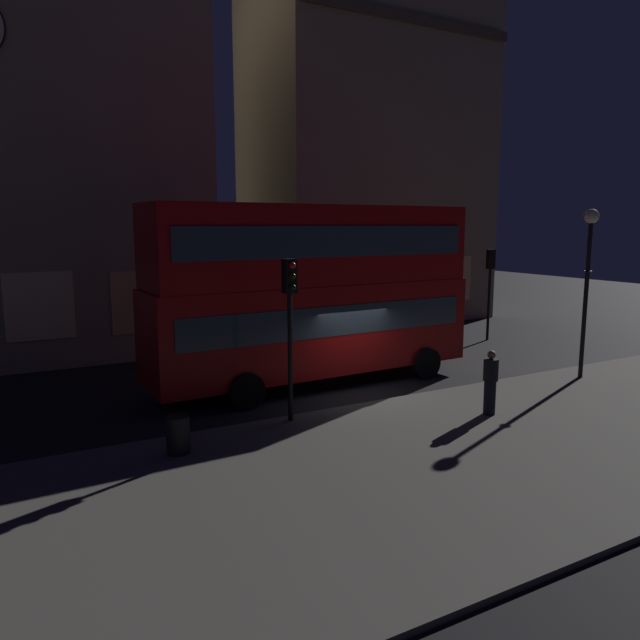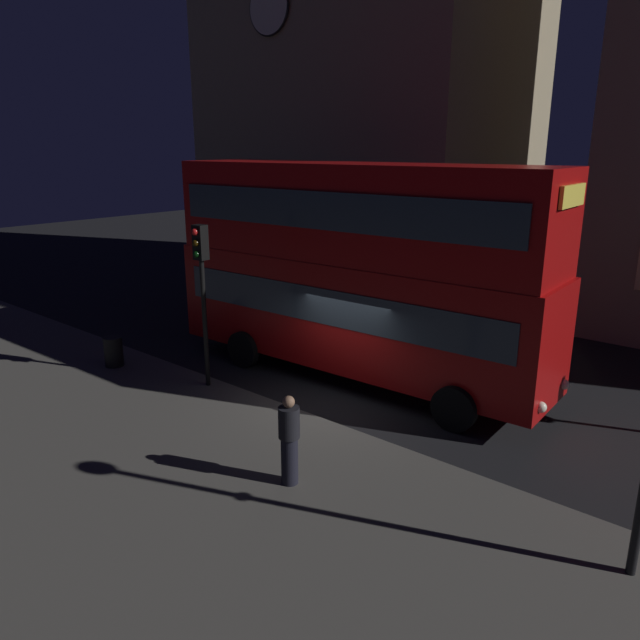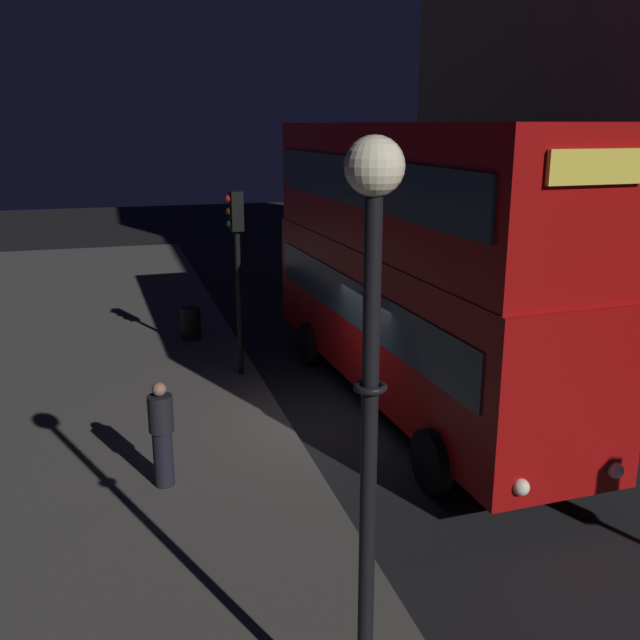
{
  "view_description": "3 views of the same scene",
  "coord_description": "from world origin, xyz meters",
  "px_view_note": "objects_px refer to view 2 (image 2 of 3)",
  "views": [
    {
      "loc": [
        -9.48,
        -14.5,
        5.08
      ],
      "look_at": [
        -1.38,
        0.09,
        2.4
      ],
      "focal_mm": 33.27,
      "sensor_mm": 36.0,
      "label": 1
    },
    {
      "loc": [
        8.49,
        -10.62,
        6.1
      ],
      "look_at": [
        -1.38,
        1.16,
        1.62
      ],
      "focal_mm": 33.75,
      "sensor_mm": 36.0,
      "label": 2
    },
    {
      "loc": [
        12.29,
        -3.99,
        5.66
      ],
      "look_at": [
        -1.26,
        -0.01,
        1.76
      ],
      "focal_mm": 40.11,
      "sensor_mm": 36.0,
      "label": 3
    }
  ],
  "objects_px": {
    "double_decker_bus": "(354,264)",
    "litter_bin": "(114,351)",
    "pedestrian": "(289,439)",
    "traffic_light_near_kerb": "(202,273)"
  },
  "relations": [
    {
      "from": "litter_bin",
      "to": "pedestrian",
      "type": "bearing_deg",
      "value": -9.49
    },
    {
      "from": "double_decker_bus",
      "to": "litter_bin",
      "type": "distance_m",
      "value": 7.2
    },
    {
      "from": "double_decker_bus",
      "to": "pedestrian",
      "type": "xyz_separation_m",
      "value": [
        2.46,
        -5.18,
        -2.15
      ]
    },
    {
      "from": "pedestrian",
      "to": "traffic_light_near_kerb",
      "type": "bearing_deg",
      "value": 119.81
    },
    {
      "from": "double_decker_bus",
      "to": "traffic_light_near_kerb",
      "type": "distance_m",
      "value": 3.89
    },
    {
      "from": "pedestrian",
      "to": "litter_bin",
      "type": "bearing_deg",
      "value": 133.7
    },
    {
      "from": "pedestrian",
      "to": "litter_bin",
      "type": "relative_size",
      "value": 2.06
    },
    {
      "from": "double_decker_bus",
      "to": "litter_bin",
      "type": "bearing_deg",
      "value": -147.02
    },
    {
      "from": "pedestrian",
      "to": "double_decker_bus",
      "type": "bearing_deg",
      "value": 78.57
    },
    {
      "from": "traffic_light_near_kerb",
      "to": "pedestrian",
      "type": "bearing_deg",
      "value": -26.04
    }
  ]
}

